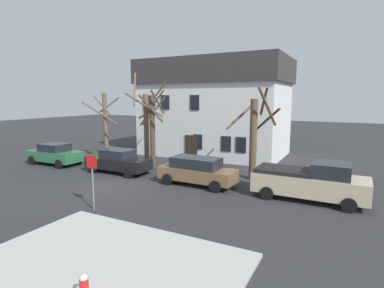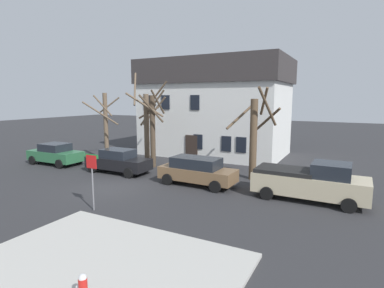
{
  "view_description": "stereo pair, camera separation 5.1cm",
  "coord_description": "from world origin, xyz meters",
  "px_view_note": "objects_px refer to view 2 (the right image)",
  "views": [
    {
      "loc": [
        12.0,
        -13.09,
        5.13
      ],
      "look_at": [
        3.84,
        2.54,
        2.49
      ],
      "focal_mm": 28.56,
      "sensor_mm": 36.0,
      "label": 1
    },
    {
      "loc": [
        12.04,
        -13.06,
        5.13
      ],
      "look_at": [
        3.84,
        2.54,
        2.49
      ],
      "focal_mm": 28.56,
      "sensor_mm": 36.0,
      "label": 2
    }
  ],
  "objects_px": {
    "tree_bare_near": "(106,125)",
    "car_brown_wagon": "(197,171)",
    "bicycle_leaning": "(107,154)",
    "car_black_sedan": "(118,161)",
    "fire_hydrant": "(83,287)",
    "tree_bare_far": "(153,126)",
    "car_green_sedan": "(55,154)",
    "street_sign_pole": "(92,171)",
    "building_main": "(215,107)",
    "tree_bare_end": "(254,134)",
    "tree_bare_mid": "(147,124)",
    "pickup_truck_beige": "(310,181)"
  },
  "relations": [
    {
      "from": "tree_bare_near",
      "to": "car_brown_wagon",
      "type": "xyz_separation_m",
      "value": [
        9.69,
        -2.75,
        -2.13
      ]
    },
    {
      "from": "bicycle_leaning",
      "to": "car_black_sedan",
      "type": "bearing_deg",
      "value": -38.7
    },
    {
      "from": "bicycle_leaning",
      "to": "fire_hydrant",
      "type": "bearing_deg",
      "value": -48.51
    },
    {
      "from": "tree_bare_far",
      "to": "car_brown_wagon",
      "type": "distance_m",
      "value": 6.2
    },
    {
      "from": "tree_bare_near",
      "to": "car_green_sedan",
      "type": "xyz_separation_m",
      "value": [
        -2.75,
        -2.74,
        -2.17
      ]
    },
    {
      "from": "car_brown_wagon",
      "to": "street_sign_pole",
      "type": "bearing_deg",
      "value": -111.28
    },
    {
      "from": "car_green_sedan",
      "to": "fire_hydrant",
      "type": "distance_m",
      "value": 18.41
    },
    {
      "from": "building_main",
      "to": "car_brown_wagon",
      "type": "height_order",
      "value": "building_main"
    },
    {
      "from": "building_main",
      "to": "tree_bare_end",
      "type": "distance_m",
      "value": 9.42
    },
    {
      "from": "tree_bare_far",
      "to": "car_brown_wagon",
      "type": "bearing_deg",
      "value": -28.95
    },
    {
      "from": "tree_bare_mid",
      "to": "tree_bare_end",
      "type": "xyz_separation_m",
      "value": [
        8.67,
        -0.48,
        -0.24
      ]
    },
    {
      "from": "building_main",
      "to": "bicycle_leaning",
      "type": "distance_m",
      "value": 10.53
    },
    {
      "from": "tree_bare_near",
      "to": "tree_bare_mid",
      "type": "xyz_separation_m",
      "value": [
        3.61,
        0.62,
        0.15
      ]
    },
    {
      "from": "car_green_sedan",
      "to": "car_black_sedan",
      "type": "distance_m",
      "value": 6.24
    },
    {
      "from": "car_green_sedan",
      "to": "car_black_sedan",
      "type": "bearing_deg",
      "value": 1.38
    },
    {
      "from": "car_green_sedan",
      "to": "tree_bare_far",
      "type": "bearing_deg",
      "value": 20.77
    },
    {
      "from": "tree_bare_end",
      "to": "tree_bare_mid",
      "type": "bearing_deg",
      "value": 176.85
    },
    {
      "from": "car_black_sedan",
      "to": "pickup_truck_beige",
      "type": "distance_m",
      "value": 12.52
    },
    {
      "from": "building_main",
      "to": "tree_bare_end",
      "type": "bearing_deg",
      "value": -51.05
    },
    {
      "from": "pickup_truck_beige",
      "to": "tree_bare_far",
      "type": "bearing_deg",
      "value": 167.08
    },
    {
      "from": "tree_bare_near",
      "to": "pickup_truck_beige",
      "type": "xyz_separation_m",
      "value": [
        16.01,
        -2.56,
        -2.02
      ]
    },
    {
      "from": "bicycle_leaning",
      "to": "building_main",
      "type": "bearing_deg",
      "value": 42.18
    },
    {
      "from": "car_green_sedan",
      "to": "car_brown_wagon",
      "type": "bearing_deg",
      "value": -0.04
    },
    {
      "from": "car_brown_wagon",
      "to": "fire_hydrant",
      "type": "distance_m",
      "value": 11.19
    },
    {
      "from": "building_main",
      "to": "fire_hydrant",
      "type": "height_order",
      "value": "building_main"
    },
    {
      "from": "street_sign_pole",
      "to": "bicycle_leaning",
      "type": "xyz_separation_m",
      "value": [
        -8.16,
        9.57,
        -1.48
      ]
    },
    {
      "from": "tree_bare_near",
      "to": "tree_bare_end",
      "type": "height_order",
      "value": "tree_bare_end"
    },
    {
      "from": "pickup_truck_beige",
      "to": "fire_hydrant",
      "type": "bearing_deg",
      "value": -109.59
    },
    {
      "from": "tree_bare_mid",
      "to": "street_sign_pole",
      "type": "relative_size",
      "value": 2.69
    },
    {
      "from": "car_green_sedan",
      "to": "street_sign_pole",
      "type": "relative_size",
      "value": 1.69
    },
    {
      "from": "car_green_sedan",
      "to": "car_black_sedan",
      "type": "xyz_separation_m",
      "value": [
        6.23,
        0.15,
        0.0
      ]
    },
    {
      "from": "tree_bare_mid",
      "to": "tree_bare_far",
      "type": "distance_m",
      "value": 1.16
    },
    {
      "from": "car_green_sedan",
      "to": "fire_hydrant",
      "type": "xyz_separation_m",
      "value": [
        14.8,
        -10.94,
        -0.32
      ]
    },
    {
      "from": "car_brown_wagon",
      "to": "fire_hydrant",
      "type": "xyz_separation_m",
      "value": [
        2.36,
        -10.93,
        -0.37
      ]
    },
    {
      "from": "tree_bare_near",
      "to": "car_black_sedan",
      "type": "bearing_deg",
      "value": -36.64
    },
    {
      "from": "pickup_truck_beige",
      "to": "street_sign_pole",
      "type": "bearing_deg",
      "value": -144.49
    },
    {
      "from": "car_black_sedan",
      "to": "bicycle_leaning",
      "type": "distance_m",
      "value": 5.5
    },
    {
      "from": "car_black_sedan",
      "to": "street_sign_pole",
      "type": "distance_m",
      "value": 7.33
    },
    {
      "from": "pickup_truck_beige",
      "to": "bicycle_leaning",
      "type": "height_order",
      "value": "pickup_truck_beige"
    },
    {
      "from": "building_main",
      "to": "tree_bare_mid",
      "type": "relative_size",
      "value": 1.81
    },
    {
      "from": "car_brown_wagon",
      "to": "pickup_truck_beige",
      "type": "height_order",
      "value": "pickup_truck_beige"
    },
    {
      "from": "tree_bare_mid",
      "to": "fire_hydrant",
      "type": "bearing_deg",
      "value": -59.46
    },
    {
      "from": "car_green_sedan",
      "to": "car_brown_wagon",
      "type": "relative_size",
      "value": 0.96
    },
    {
      "from": "fire_hydrant",
      "to": "bicycle_leaning",
      "type": "height_order",
      "value": "bicycle_leaning"
    },
    {
      "from": "pickup_truck_beige",
      "to": "tree_bare_near",
      "type": "bearing_deg",
      "value": 170.92
    },
    {
      "from": "building_main",
      "to": "tree_bare_near",
      "type": "relative_size",
      "value": 2.31
    },
    {
      "from": "car_green_sedan",
      "to": "street_sign_pole",
      "type": "xyz_separation_m",
      "value": [
        10.11,
        -5.99,
        1.02
      ]
    },
    {
      "from": "tree_bare_mid",
      "to": "car_black_sedan",
      "type": "bearing_deg",
      "value": -92.27
    },
    {
      "from": "tree_bare_mid",
      "to": "street_sign_pole",
      "type": "distance_m",
      "value": 10.15
    },
    {
      "from": "building_main",
      "to": "street_sign_pole",
      "type": "xyz_separation_m",
      "value": [
        0.93,
        -16.11,
        -2.49
      ]
    }
  ]
}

